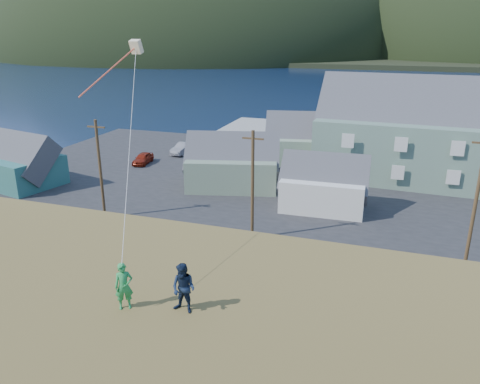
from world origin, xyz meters
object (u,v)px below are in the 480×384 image
shed_white (324,184)px  shed_palegreen_far (314,142)px  wharf (308,133)px  kite_flyer_navy (184,288)px  kite_flyer_green (124,286)px  shed_palegreen_near (232,163)px  shed_teal (18,162)px

shed_white → shed_palegreen_far: shed_palegreen_far is taller
wharf → shed_white: shed_white is taller
wharf → shed_palegreen_far: bearing=-77.0°
shed_palegreen_far → kite_flyer_navy: size_ratio=7.85×
shed_palegreen_far → kite_flyer_navy: 42.90m
wharf → kite_flyer_green: 59.98m
shed_palegreen_far → shed_palegreen_near: bearing=-132.7°
shed_palegreen_near → wharf: bearing=70.3°
wharf → kite_flyer_navy: kite_flyer_navy is taller
shed_teal → shed_palegreen_near: 22.05m
shed_palegreen_near → shed_palegreen_far: bearing=44.7°
shed_teal → kite_flyer_green: (29.02, -25.90, 5.45)m
shed_white → kite_flyer_navy: bearing=-92.1°
shed_palegreen_near → shed_palegreen_far: (6.42, 10.66, 0.36)m
shed_white → kite_flyer_green: 29.65m
shed_palegreen_near → shed_palegreen_far: size_ratio=0.84×
wharf → kite_flyer_green: bearing=-84.9°
shed_palegreen_near → kite_flyer_navy: 33.70m
shed_palegreen_near → kite_flyer_navy: bearing=-87.3°
wharf → kite_flyer_green: kite_flyer_green is taller
shed_teal → kite_flyer_green: bearing=-28.8°
shed_palegreen_near → kite_flyer_green: (7.90, -32.22, 5.38)m
wharf → kite_flyer_navy: 59.78m
shed_white → shed_palegreen_far: size_ratio=0.63×
shed_teal → shed_palegreen_near: (21.12, 6.32, 0.07)m
wharf → shed_teal: bearing=-125.4°
kite_flyer_navy → shed_white: bearing=96.7°
shed_white → wharf: bearing=101.1°
wharf → shed_palegreen_near: 27.27m
shed_palegreen_near → shed_palegreen_far: shed_palegreen_far is taller
shed_white → shed_palegreen_far: bearing=101.4°
shed_teal → shed_palegreen_near: shed_palegreen_near is taller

